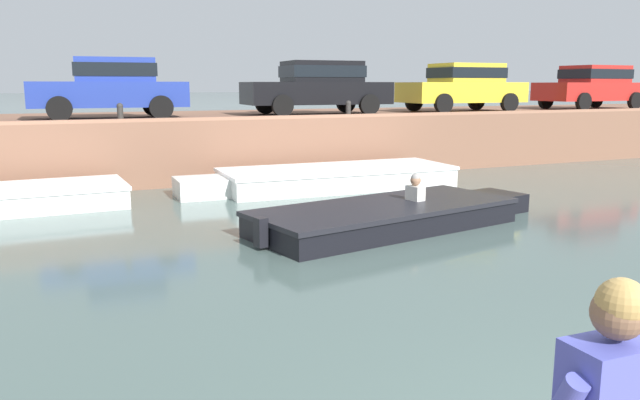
# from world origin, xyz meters

# --- Properties ---
(ground_plane) EXTENTS (400.00, 400.00, 0.00)m
(ground_plane) POSITION_xyz_m (0.00, 6.50, 0.00)
(ground_plane) COLOR #4C605B
(far_quay_wall) EXTENTS (60.00, 6.00, 1.61)m
(far_quay_wall) POSITION_xyz_m (0.00, 15.99, 0.80)
(far_quay_wall) COLOR brown
(far_quay_wall) RESTS_ON ground
(far_wall_coping) EXTENTS (60.00, 0.24, 0.08)m
(far_wall_coping) POSITION_xyz_m (0.00, 13.11, 1.65)
(far_wall_coping) COLOR #9F6C52
(far_wall_coping) RESTS_ON far_quay_wall
(boat_moored_central_white) EXTENTS (6.72, 2.21, 0.50)m
(boat_moored_central_white) POSITION_xyz_m (2.66, 11.46, 0.25)
(boat_moored_central_white) COLOR white
(boat_moored_central_white) RESTS_ON ground
(motorboat_passing) EXTENTS (5.85, 2.78, 0.92)m
(motorboat_passing) POSITION_xyz_m (2.04, 7.15, 0.22)
(motorboat_passing) COLOR black
(motorboat_passing) RESTS_ON ground
(car_left_inner_blue) EXTENTS (3.92, 2.03, 1.54)m
(car_left_inner_blue) POSITION_xyz_m (-1.86, 14.95, 2.45)
(car_left_inner_blue) COLOR #233893
(car_left_inner_blue) RESTS_ON far_quay_wall
(car_centre_black) EXTENTS (4.32, 2.05, 1.54)m
(car_centre_black) POSITION_xyz_m (3.95, 14.95, 2.45)
(car_centre_black) COLOR black
(car_centre_black) RESTS_ON far_quay_wall
(car_right_inner_yellow) EXTENTS (4.06, 1.98, 1.54)m
(car_right_inner_yellow) POSITION_xyz_m (9.10, 14.95, 2.45)
(car_right_inner_yellow) COLOR yellow
(car_right_inner_yellow) RESTS_ON far_quay_wall
(car_rightmost_red) EXTENTS (4.23, 2.01, 1.54)m
(car_rightmost_red) POSITION_xyz_m (14.76, 14.96, 2.45)
(car_rightmost_red) COLOR #B2231E
(car_rightmost_red) RESTS_ON far_quay_wall
(mooring_bollard_mid) EXTENTS (0.15, 0.15, 0.45)m
(mooring_bollard_mid) POSITION_xyz_m (-1.85, 13.24, 1.84)
(mooring_bollard_mid) COLOR #2D2B28
(mooring_bollard_mid) RESTS_ON far_quay_wall
(mooring_bollard_east) EXTENTS (0.15, 0.15, 0.45)m
(mooring_bollard_east) POSITION_xyz_m (4.10, 13.24, 1.84)
(mooring_bollard_east) COLOR #2D2B28
(mooring_bollard_east) RESTS_ON far_quay_wall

